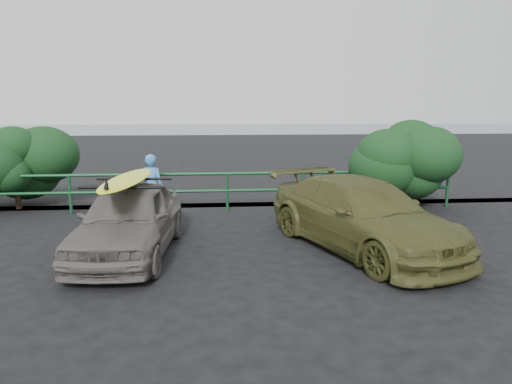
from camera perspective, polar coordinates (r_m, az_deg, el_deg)
ground at (r=7.30m, az=-10.69°, el=-11.23°), size 80.00×80.00×0.00m
ocean at (r=66.81m, az=-5.52°, el=8.10°), size 200.00×200.00×0.00m
guardrail at (r=11.97m, az=-8.40°, el=-0.04°), size 14.00×0.08×1.04m
shrub_left at (r=13.47m, az=-29.20°, el=2.13°), size 3.20×2.40×2.08m
shrub_right at (r=13.06m, az=14.16°, el=3.00°), size 3.20×2.40×2.11m
sedan at (r=8.71m, az=-15.54°, el=-3.34°), size 1.81×3.95×1.31m
olive_vehicle at (r=8.94m, az=13.08°, el=-2.79°), size 3.40×4.98×1.34m
man at (r=11.23m, az=-12.89°, el=0.58°), size 0.67×0.53×1.60m
roof_rack at (r=8.57m, az=-15.76°, el=1.08°), size 1.49×1.09×0.05m
surfboard at (r=8.56m, az=-15.78°, el=1.52°), size 0.81×2.96×0.09m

